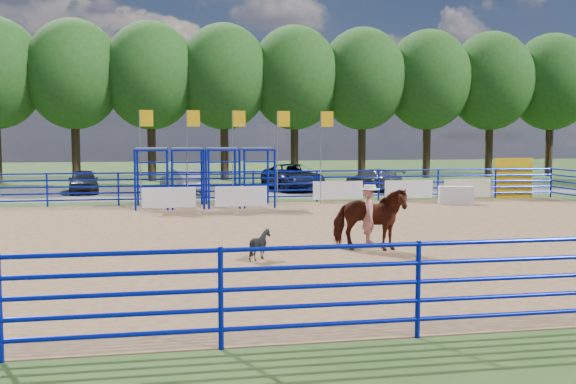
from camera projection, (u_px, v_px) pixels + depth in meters
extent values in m
plane|color=#385421|center=(294.00, 237.00, 19.63)|extent=(120.00, 120.00, 0.00)
cube|color=#98704C|center=(294.00, 237.00, 19.63)|extent=(30.00, 20.00, 0.02)
cube|color=slate|center=(238.00, 191.00, 36.29)|extent=(40.00, 10.00, 0.01)
cube|color=silver|center=(456.00, 195.00, 29.01)|extent=(1.63, 1.07, 0.80)
imported|color=#5A2112|center=(369.00, 219.00, 17.17)|extent=(2.22, 1.65, 1.71)
imported|color=maroon|center=(370.00, 188.00, 17.09)|extent=(0.54, 0.64, 1.48)
cylinder|color=white|center=(370.00, 159.00, 17.03)|extent=(0.54, 0.54, 0.12)
imported|color=black|center=(260.00, 244.00, 15.92)|extent=(0.75, 0.68, 0.76)
imported|color=black|center=(84.00, 181.00, 34.62)|extent=(2.01, 3.93, 1.28)
imported|color=gray|center=(184.00, 181.00, 34.46)|extent=(2.59, 4.23, 1.32)
imported|color=#151834|center=(292.00, 177.00, 36.53)|extent=(3.21, 5.64, 1.48)
imported|color=#515153|center=(373.00, 180.00, 36.27)|extent=(2.66, 4.54, 1.24)
cube|color=white|center=(169.00, 197.00, 26.52)|extent=(2.20, 0.04, 0.85)
cube|color=white|center=(241.00, 196.00, 27.05)|extent=(2.20, 0.04, 0.85)
cube|color=white|center=(338.00, 190.00, 30.06)|extent=(2.40, 0.04, 0.85)
cube|color=white|center=(409.00, 189.00, 30.68)|extent=(2.40, 0.04, 0.85)
cube|color=beige|center=(467.00, 188.00, 31.22)|extent=(2.40, 0.04, 0.90)
cube|color=#DCA50B|center=(513.00, 178.00, 31.76)|extent=(2.00, 0.12, 2.00)
cylinder|color=#3F2B19|center=(76.00, 146.00, 43.12)|extent=(0.56, 0.56, 4.80)
ellipsoid|color=#214A18|center=(74.00, 69.00, 42.67)|extent=(6.40, 6.40, 7.36)
cylinder|color=#3F2B19|center=(152.00, 146.00, 44.01)|extent=(0.56, 0.56, 4.80)
ellipsoid|color=#214A18|center=(150.00, 70.00, 43.56)|extent=(6.40, 6.40, 7.36)
cylinder|color=#3F2B19|center=(224.00, 146.00, 44.90)|extent=(0.56, 0.56, 4.80)
ellipsoid|color=#214A18|center=(224.00, 71.00, 44.45)|extent=(6.40, 6.40, 7.36)
cylinder|color=#3F2B19|center=(294.00, 146.00, 45.79)|extent=(0.56, 0.56, 4.80)
ellipsoid|color=#214A18|center=(295.00, 73.00, 45.35)|extent=(6.40, 6.40, 7.36)
cylinder|color=#3F2B19|center=(362.00, 145.00, 46.69)|extent=(0.56, 0.56, 4.80)
ellipsoid|color=#214A18|center=(362.00, 74.00, 46.24)|extent=(6.40, 6.40, 7.36)
cylinder|color=#3F2B19|center=(427.00, 145.00, 47.58)|extent=(0.56, 0.56, 4.80)
ellipsoid|color=#214A18|center=(428.00, 75.00, 47.13)|extent=(6.40, 6.40, 7.36)
cylinder|color=#3F2B19|center=(489.00, 145.00, 48.47)|extent=(0.56, 0.56, 4.80)
ellipsoid|color=#214A18|center=(491.00, 76.00, 48.02)|extent=(6.40, 6.40, 7.36)
cylinder|color=#3F2B19|center=(549.00, 145.00, 49.36)|extent=(0.56, 0.56, 4.80)
ellipsoid|color=#214A18|center=(552.00, 77.00, 48.91)|extent=(6.40, 6.40, 7.36)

